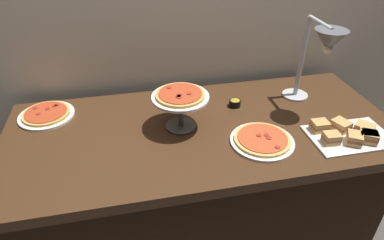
% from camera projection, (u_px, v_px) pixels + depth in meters
% --- Properties ---
extents(ground_plane, '(8.00, 8.00, 0.00)m').
position_uv_depth(ground_plane, '(201.00, 229.00, 2.07)').
color(ground_plane, '#4C443D').
extents(back_wall, '(4.40, 0.04, 2.40)m').
position_uv_depth(back_wall, '(183.00, 8.00, 1.81)').
color(back_wall, beige).
rests_on(back_wall, ground_plane).
extents(buffet_table, '(1.90, 0.84, 0.76)m').
position_uv_depth(buffet_table, '(202.00, 183.00, 1.85)').
color(buffet_table, '#422816').
rests_on(buffet_table, ground_plane).
extents(heat_lamp, '(0.15, 0.34, 0.46)m').
position_uv_depth(heat_lamp, '(323.00, 47.00, 1.58)').
color(heat_lamp, '#B7BABF').
rests_on(heat_lamp, buffet_table).
extents(pizza_plate_front, '(0.29, 0.29, 0.03)m').
position_uv_depth(pizza_plate_front, '(262.00, 140.00, 1.54)').
color(pizza_plate_front, white).
rests_on(pizza_plate_front, buffet_table).
extents(pizza_plate_center, '(0.28, 0.28, 0.03)m').
position_uv_depth(pizza_plate_center, '(46.00, 114.00, 1.72)').
color(pizza_plate_center, white).
rests_on(pizza_plate_center, buffet_table).
extents(pizza_plate_raised_stand, '(0.27, 0.27, 0.19)m').
position_uv_depth(pizza_plate_raised_stand, '(180.00, 99.00, 1.57)').
color(pizza_plate_raised_stand, '#595B60').
rests_on(pizza_plate_raised_stand, buffet_table).
extents(sandwich_platter, '(0.38, 0.25, 0.06)m').
position_uv_depth(sandwich_platter, '(350.00, 134.00, 1.56)').
color(sandwich_platter, white).
rests_on(sandwich_platter, buffet_table).
extents(sauce_cup_near, '(0.06, 0.06, 0.04)m').
position_uv_depth(sauce_cup_near, '(235.00, 103.00, 1.80)').
color(sauce_cup_near, black).
rests_on(sauce_cup_near, buffet_table).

